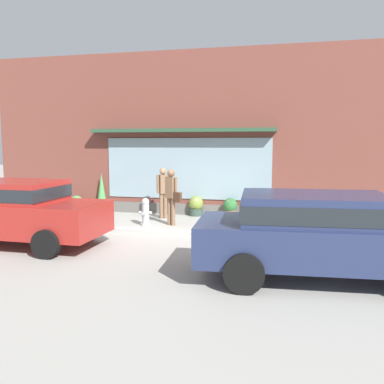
{
  "coord_description": "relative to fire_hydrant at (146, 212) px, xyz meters",
  "views": [
    {
      "loc": [
        3.52,
        -10.43,
        2.4
      ],
      "look_at": [
        0.78,
        1.2,
        0.99
      ],
      "focal_mm": 38.36,
      "sensor_mm": 36.0,
      "label": 1
    }
  ],
  "objects": [
    {
      "name": "ground_plane",
      "position": [
        0.55,
        -0.87,
        -0.4
      ],
      "size": [
        60.0,
        60.0,
        0.0
      ],
      "primitive_type": "plane",
      "color": "#9E9B93"
    },
    {
      "name": "curb_strip",
      "position": [
        0.55,
        -1.07,
        -0.34
      ],
      "size": [
        14.0,
        0.24,
        0.12
      ],
      "primitive_type": "cube",
      "color": "#B2B2AD",
      "rests_on": "ground_plane"
    },
    {
      "name": "storefront",
      "position": [
        0.56,
        2.32,
        2.29
      ],
      "size": [
        14.0,
        0.81,
        5.48
      ],
      "color": "brown",
      "rests_on": "ground_plane"
    },
    {
      "name": "fire_hydrant",
      "position": [
        0.0,
        0.0,
        0.0
      ],
      "size": [
        0.39,
        0.35,
        0.81
      ],
      "color": "#B2B2B7",
      "rests_on": "ground_plane"
    },
    {
      "name": "pedestrian_with_handbag",
      "position": [
        0.75,
        0.17,
        0.56
      ],
      "size": [
        0.58,
        0.41,
        1.65
      ],
      "rotation": [
        0.0,
        0.0,
        5.8
      ],
      "color": "brown",
      "rests_on": "ground_plane"
    },
    {
      "name": "pedestrian_passerby",
      "position": [
        0.16,
        1.23,
        0.55
      ],
      "size": [
        0.35,
        0.33,
        1.64
      ],
      "rotation": [
        0.0,
        0.0,
        3.88
      ],
      "color": "brown",
      "rests_on": "ground_plane"
    },
    {
      "name": "parked_car_red",
      "position": [
        -2.14,
        -2.96,
        0.47
      ],
      "size": [
        4.03,
        1.95,
        1.53
      ],
      "rotation": [
        0.0,
        0.0,
        -0.01
      ],
      "color": "maroon",
      "rests_on": "ground_plane"
    },
    {
      "name": "parked_car_navy",
      "position": [
        4.67,
        -3.9,
        0.48
      ],
      "size": [
        4.64,
        2.28,
        1.53
      ],
      "rotation": [
        0.0,
        0.0,
        0.07
      ],
      "color": "navy",
      "rests_on": "ground_plane"
    },
    {
      "name": "potted_plant_low_front",
      "position": [
        1.09,
        1.95,
        -0.07
      ],
      "size": [
        0.5,
        0.5,
        0.66
      ],
      "color": "#33473D",
      "rests_on": "ground_plane"
    },
    {
      "name": "potted_plant_window_right",
      "position": [
        -2.34,
        1.96,
        0.26
      ],
      "size": [
        0.37,
        0.37,
        1.38
      ],
      "color": "#4C4C51",
      "rests_on": "ground_plane"
    },
    {
      "name": "potted_plant_near_hydrant",
      "position": [
        -3.19,
        1.71,
        -0.1
      ],
      "size": [
        0.44,
        0.44,
        0.58
      ],
      "color": "#9E6042",
      "rests_on": "ground_plane"
    },
    {
      "name": "potted_plant_window_left",
      "position": [
        2.25,
        1.85,
        -0.06
      ],
      "size": [
        0.47,
        0.47,
        0.64
      ],
      "color": "#9E6042",
      "rests_on": "ground_plane"
    }
  ]
}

